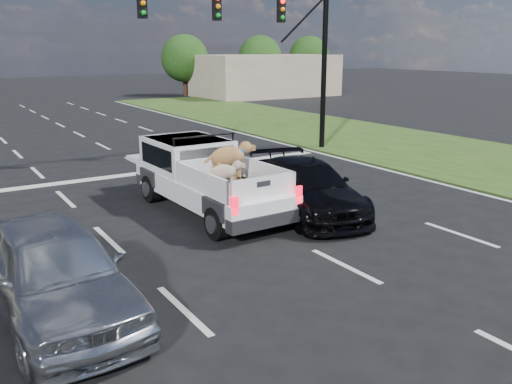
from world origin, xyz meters
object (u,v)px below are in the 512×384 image
(traffic_signal, at_px, (277,33))
(silver_sedan, at_px, (55,272))
(pickup_truck, at_px, (205,176))
(black_coupe, at_px, (306,187))

(traffic_signal, height_order, silver_sedan, traffic_signal)
(traffic_signal, bearing_deg, silver_sedan, -138.07)
(pickup_truck, height_order, silver_sedan, pickup_truck)
(silver_sedan, bearing_deg, pickup_truck, 37.50)
(traffic_signal, relative_size, silver_sedan, 1.99)
(traffic_signal, height_order, pickup_truck, traffic_signal)
(traffic_signal, xyz_separation_m, silver_sedan, (-10.73, -9.64, -3.95))
(silver_sedan, bearing_deg, traffic_signal, 38.90)
(black_coupe, bearing_deg, traffic_signal, 74.56)
(traffic_signal, relative_size, black_coupe, 1.94)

